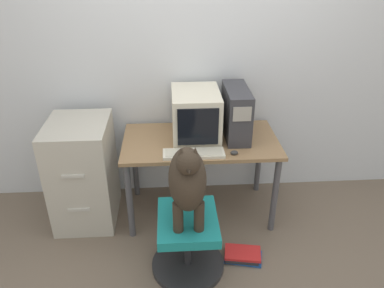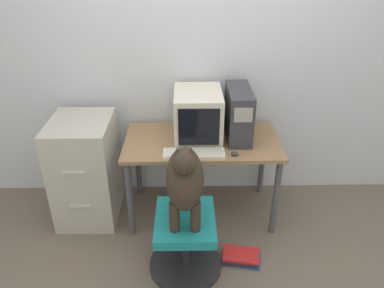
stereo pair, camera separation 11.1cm
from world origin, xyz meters
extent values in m
plane|color=#6B5B4C|center=(0.00, 0.00, 0.00)|extent=(12.00, 12.00, 0.00)
cube|color=silver|center=(0.00, 0.73, 1.30)|extent=(8.00, 0.05, 2.60)
cube|color=olive|center=(0.00, 0.33, 0.70)|extent=(1.24, 0.67, 0.03)
cylinder|color=#4C4C51|center=(-0.57, 0.05, 0.34)|extent=(0.05, 0.05, 0.68)
cylinder|color=#4C4C51|center=(0.57, 0.05, 0.34)|extent=(0.05, 0.05, 0.68)
cylinder|color=#4C4C51|center=(-0.57, 0.62, 0.34)|extent=(0.05, 0.05, 0.68)
cylinder|color=#4C4C51|center=(0.57, 0.62, 0.34)|extent=(0.05, 0.05, 0.68)
cube|color=beige|center=(-0.03, 0.42, 0.90)|extent=(0.37, 0.47, 0.38)
cube|color=black|center=(-0.03, 0.18, 0.90)|extent=(0.31, 0.01, 0.29)
cube|color=#333338|center=(0.29, 0.40, 0.91)|extent=(0.18, 0.47, 0.40)
cube|color=#9E998E|center=(0.29, 0.16, 1.00)|extent=(0.14, 0.01, 0.11)
cube|color=beige|center=(-0.07, 0.09, 0.72)|extent=(0.46, 0.14, 0.02)
cube|color=beige|center=(-0.07, 0.09, 0.74)|extent=(0.42, 0.12, 0.00)
ellipsoid|color=#333333|center=(0.23, 0.08, 0.73)|extent=(0.06, 0.04, 0.03)
cylinder|color=#262628|center=(-0.14, -0.32, 0.02)|extent=(0.53, 0.53, 0.04)
cylinder|color=#262628|center=(-0.14, -0.32, 0.21)|extent=(0.05, 0.05, 0.35)
cube|color=teal|center=(-0.14, -0.32, 0.42)|extent=(0.41, 0.48, 0.07)
ellipsoid|color=#33281E|center=(-0.14, -0.32, 0.77)|extent=(0.24, 0.44, 0.40)
cylinder|color=#33281E|center=(-0.21, -0.44, 0.57)|extent=(0.07, 0.07, 0.22)
cylinder|color=#33281E|center=(-0.07, -0.44, 0.57)|extent=(0.07, 0.07, 0.22)
sphere|color=#33281E|center=(-0.14, -0.44, 0.97)|extent=(0.15, 0.15, 0.15)
cone|color=black|center=(-0.14, -0.51, 0.96)|extent=(0.07, 0.08, 0.07)
cone|color=#33281E|center=(-0.18, -0.43, 1.03)|extent=(0.05, 0.05, 0.07)
cone|color=#33281E|center=(-0.10, -0.43, 1.03)|extent=(0.05, 0.05, 0.07)
torus|color=orange|center=(-0.14, -0.42, 0.91)|extent=(0.11, 0.11, 0.02)
cube|color=#B7B2A3|center=(-0.96, 0.33, 0.44)|extent=(0.48, 0.58, 0.88)
cube|color=beige|center=(-0.96, 0.03, 0.60)|extent=(0.17, 0.01, 0.02)
cube|color=beige|center=(-0.96, 0.03, 0.29)|extent=(0.17, 0.01, 0.02)
cube|color=#1E4C9E|center=(0.28, -0.26, 0.01)|extent=(0.31, 0.22, 0.02)
cube|color=#262628|center=(0.27, -0.28, 0.03)|extent=(0.27, 0.18, 0.02)
cube|color=red|center=(0.28, -0.26, 0.05)|extent=(0.29, 0.21, 0.02)
camera|label=1|loc=(-0.24, -2.31, 2.10)|focal=35.00mm
camera|label=2|loc=(-0.13, -2.31, 2.10)|focal=35.00mm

